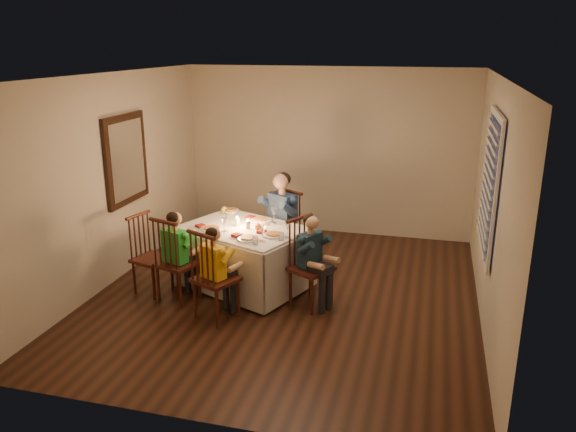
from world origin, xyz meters
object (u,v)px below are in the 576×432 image
(child_yellow, at_px, (217,317))
(serving_bowl, at_px, (231,212))
(chair_end, at_px, (311,305))
(adult, at_px, (281,266))
(chair_near_left, at_px, (180,299))
(chair_near_right, at_px, (217,317))
(child_green, at_px, (180,299))
(dining_table, at_px, (244,245))
(chair_extra, at_px, (154,292))
(child_teal, at_px, (311,305))
(chair_adult, at_px, (281,266))

(child_yellow, distance_m, serving_bowl, 1.66)
(chair_end, xyz_separation_m, adult, (-0.65, 1.06, 0.00))
(chair_near_left, xyz_separation_m, serving_bowl, (0.26, 1.10, 0.80))
(chair_near_right, height_order, child_green, child_green)
(chair_near_left, distance_m, child_yellow, 0.68)
(adult, distance_m, child_yellow, 1.64)
(adult, height_order, serving_bowl, serving_bowl)
(dining_table, relative_size, chair_extra, 1.80)
(chair_near_left, distance_m, child_teal, 1.57)
(chair_near_left, bearing_deg, dining_table, -119.07)
(dining_table, height_order, chair_extra, dining_table)
(dining_table, xyz_separation_m, chair_near_right, (-0.02, -0.90, -0.55))
(child_teal, bearing_deg, adult, 60.36)
(serving_bowl, bearing_deg, dining_table, -55.24)
(adult, bearing_deg, child_green, -94.79)
(chair_extra, bearing_deg, child_teal, -71.22)
(chair_end, relative_size, child_teal, 0.95)
(chair_extra, distance_m, serving_bowl, 1.43)
(adult, relative_size, child_teal, 1.19)
(dining_table, bearing_deg, serving_bowl, 146.44)
(serving_bowl, bearing_deg, chair_near_right, -76.49)
(serving_bowl, bearing_deg, child_yellow, -76.49)
(chair_adult, bearing_deg, serving_bowl, -132.57)
(chair_end, height_order, child_yellow, child_yellow)
(chair_adult, bearing_deg, child_green, -94.79)
(dining_table, distance_m, chair_adult, 0.95)
(chair_near_left, xyz_separation_m, chair_end, (1.55, 0.25, 0.00))
(chair_adult, height_order, child_yellow, child_yellow)
(chair_end, distance_m, child_teal, 0.00)
(dining_table, distance_m, adult, 0.95)
(chair_near_left, xyz_separation_m, child_yellow, (0.60, -0.31, 0.00))
(chair_near_left, bearing_deg, serving_bowl, -85.81)
(chair_near_left, height_order, child_yellow, child_yellow)
(chair_extra, bearing_deg, adult, -32.57)
(chair_near_right, bearing_deg, serving_bowl, -51.73)
(chair_adult, xyz_separation_m, adult, (0.00, 0.00, 0.00))
(adult, xyz_separation_m, child_teal, (0.65, -1.06, 0.00))
(chair_adult, height_order, child_teal, child_teal)
(chair_extra, height_order, child_green, child_green)
(chair_near_left, xyz_separation_m, chair_near_right, (0.60, -0.31, 0.00))
(dining_table, height_order, chair_near_right, dining_table)
(chair_adult, height_order, adult, adult)
(dining_table, distance_m, chair_near_right, 1.05)
(adult, distance_m, serving_bowl, 1.04)
(chair_near_right, distance_m, chair_end, 1.10)
(chair_near_left, bearing_deg, child_yellow, 170.25)
(chair_adult, xyz_separation_m, chair_extra, (-1.30, -1.18, 0.00))
(chair_adult, bearing_deg, chair_extra, -107.90)
(serving_bowl, bearing_deg, child_teal, -33.61)
(child_green, bearing_deg, child_yellow, 170.25)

